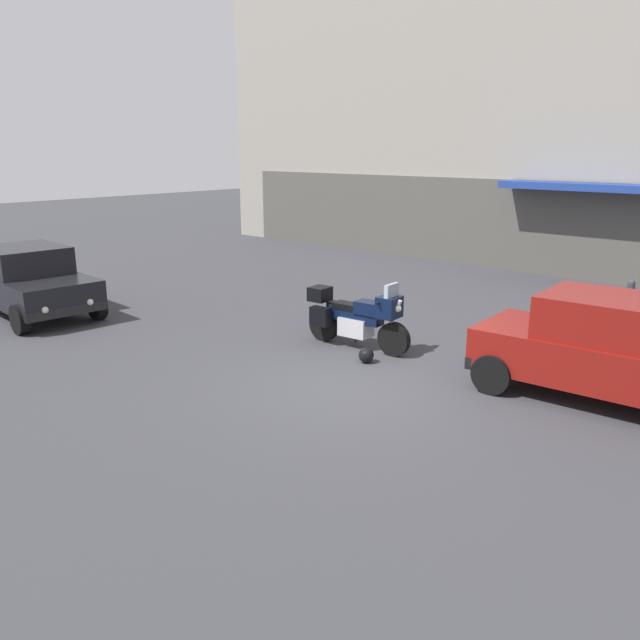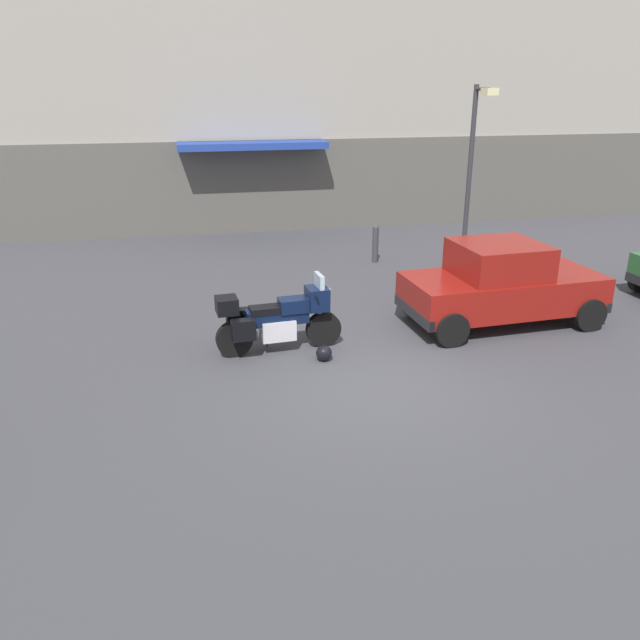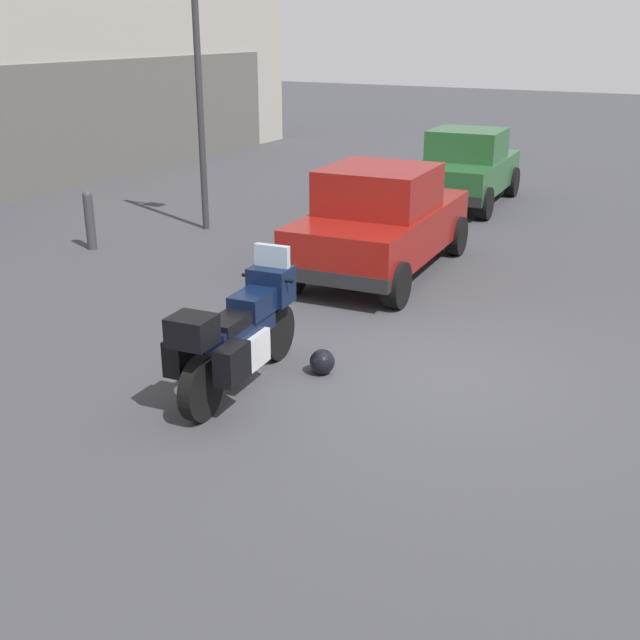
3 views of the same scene
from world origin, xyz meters
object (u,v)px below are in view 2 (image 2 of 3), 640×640
at_px(helmet, 324,353).
at_px(streetlamp_curbside, 473,159).
at_px(motorcycle, 277,318).
at_px(car_hatchback_near, 501,285).
at_px(bollard_curbside, 375,242).

height_order(helmet, streetlamp_curbside, streetlamp_curbside).
height_order(motorcycle, car_hatchback_near, car_hatchback_near).
bearing_deg(car_hatchback_near, helmet, -168.30).
xyz_separation_m(helmet, car_hatchback_near, (3.75, 1.01, 0.67)).
height_order(helmet, car_hatchback_near, car_hatchback_near).
height_order(streetlamp_curbside, bollard_curbside, streetlamp_curbside).
relative_size(motorcycle, bollard_curbside, 2.26).
distance_m(helmet, car_hatchback_near, 3.94).
bearing_deg(motorcycle, streetlamp_curbside, 33.27).
bearing_deg(helmet, car_hatchback_near, 15.05).
distance_m(streetlamp_curbside, bollard_curbside, 3.20).
relative_size(streetlamp_curbside, bollard_curbside, 4.42).
bearing_deg(bollard_curbside, car_hatchback_near, -77.71).
relative_size(motorcycle, car_hatchback_near, 0.57).
bearing_deg(helmet, motorcycle, 140.70).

